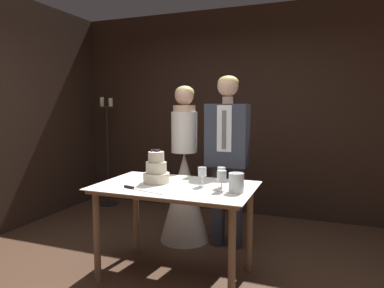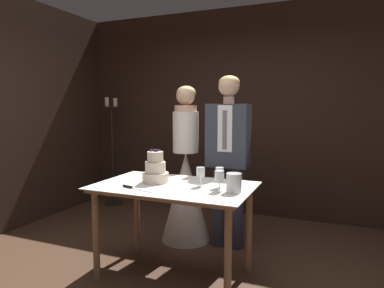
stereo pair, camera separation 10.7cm
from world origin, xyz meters
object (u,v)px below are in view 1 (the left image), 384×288
at_px(groom, 227,151).
at_px(wine_glass_near, 221,174).
at_px(cake_table, 176,196).
at_px(tiered_cake, 156,170).
at_px(wine_glass_far, 202,172).
at_px(wine_glass_middle, 222,177).
at_px(candle_stand, 108,156).
at_px(bride, 184,185).
at_px(hurricane_candle, 236,183).
at_px(cake_knife, 136,189).

bearing_deg(groom, wine_glass_near, -78.67).
height_order(cake_table, tiered_cake, tiered_cake).
bearing_deg(wine_glass_far, wine_glass_middle, -27.80).
bearing_deg(wine_glass_middle, cake_table, 172.34).
relative_size(groom, candle_stand, 1.11).
bearing_deg(bride, hurricane_candle, -47.32).
bearing_deg(groom, candle_stand, 157.29).
distance_m(tiered_cake, wine_glass_middle, 0.63).
distance_m(wine_glass_near, wine_glass_middle, 0.12).
height_order(cake_table, candle_stand, candle_stand).
xyz_separation_m(cake_knife, wine_glass_far, (0.46, 0.30, 0.11)).
height_order(wine_glass_far, bride, bride).
bearing_deg(tiered_cake, wine_glass_far, 1.63).
xyz_separation_m(cake_table, groom, (0.24, 0.79, 0.30)).
xyz_separation_m(groom, candle_stand, (-2.06, 0.86, -0.27)).
xyz_separation_m(wine_glass_middle, groom, (-0.18, 0.85, 0.09)).
distance_m(tiered_cake, groom, 0.88).
distance_m(cake_table, wine_glass_far, 0.31).
distance_m(cake_table, groom, 0.88).
relative_size(tiered_cake, wine_glass_middle, 1.79).
distance_m(tiered_cake, wine_glass_far, 0.42).
xyz_separation_m(cake_knife, wine_glass_middle, (0.66, 0.20, 0.11)).
bearing_deg(hurricane_candle, candle_stand, 144.15).
xyz_separation_m(bride, candle_stand, (-1.58, 0.86, 0.12)).
xyz_separation_m(tiered_cake, wine_glass_near, (0.59, 0.02, 0.01)).
height_order(wine_glass_near, wine_glass_middle, wine_glass_near).
bearing_deg(groom, wine_glass_far, -91.19).
height_order(cake_knife, wine_glass_near, wine_glass_near).
bearing_deg(wine_glass_near, wine_glass_middle, -73.02).
bearing_deg(wine_glass_far, bride, 121.79).
bearing_deg(tiered_cake, hurricane_candle, -6.45).
bearing_deg(wine_glass_far, hurricane_candle, -16.90).
relative_size(cake_knife, bride, 0.24).
height_order(tiered_cake, wine_glass_far, tiered_cake).
bearing_deg(groom, wine_glass_middle, -77.90).
relative_size(tiered_cake, candle_stand, 0.18).
bearing_deg(tiered_cake, cake_knife, -98.26).
height_order(wine_glass_near, groom, groom).
height_order(wine_glass_near, bride, bride).
xyz_separation_m(wine_glass_near, groom, (-0.15, 0.74, 0.09)).
relative_size(wine_glass_near, bride, 0.10).
distance_m(cake_knife, hurricane_candle, 0.81).
bearing_deg(wine_glass_near, wine_glass_far, -176.51).
xyz_separation_m(wine_glass_middle, hurricane_candle, (0.12, 0.01, -0.04)).
relative_size(cake_table, wine_glass_middle, 8.08).
relative_size(cake_knife, wine_glass_middle, 2.41).
height_order(cake_table, cake_knife, cake_knife).
xyz_separation_m(cake_table, tiered_cake, (-0.20, 0.04, 0.21)).
relative_size(cake_table, candle_stand, 0.83).
distance_m(groom, candle_stand, 2.25).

